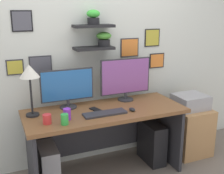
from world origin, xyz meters
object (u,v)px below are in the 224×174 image
object	(u,v)px
cell_phone	(95,109)
computer_tower_left	(48,165)
desk_lamp	(30,75)
water_cup	(67,114)
keyboard	(105,113)
pen_cup	(65,119)
drawer_cabinet	(188,130)
monitor_right	(125,78)
coffee_mug	(47,119)
monitor_left	(67,87)
desk	(103,126)
printer	(190,102)
computer_mouse	(132,109)
computer_tower_right	(152,142)

from	to	relation	value
cell_phone	computer_tower_left	bearing A→B (deg)	159.28
desk_lamp	water_cup	bearing A→B (deg)	-38.99
keyboard	pen_cup	size ratio (longest dim) A/B	4.40
pen_cup	drawer_cabinet	xyz separation A→B (m)	(1.63, 0.28, -0.51)
keyboard	drawer_cabinet	world-z (taller)	keyboard
cell_phone	pen_cup	bearing A→B (deg)	-162.81
monitor_right	coffee_mug	xyz separation A→B (m)	(-0.96, -0.36, -0.21)
cell_phone	pen_cup	xyz separation A→B (m)	(-0.39, -0.25, 0.05)
monitor_left	cell_phone	xyz separation A→B (m)	(0.24, -0.19, -0.22)
desk	pen_cup	world-z (taller)	pen_cup
monitor_right	keyboard	bearing A→B (deg)	-138.54
keyboard	coffee_mug	xyz separation A→B (m)	(-0.57, -0.01, 0.04)
desk	water_cup	distance (m)	0.54
cell_phone	coffee_mug	world-z (taller)	coffee_mug
cell_phone	drawer_cabinet	world-z (taller)	cell_phone
drawer_cabinet	printer	size ratio (longest dim) A/B	1.54
computer_mouse	computer_tower_right	distance (m)	0.66
coffee_mug	computer_tower_left	xyz separation A→B (m)	(0.02, 0.22, -0.59)
desk	drawer_cabinet	xyz separation A→B (m)	(1.15, 0.01, -0.25)
water_cup	desk	bearing A→B (deg)	21.58
desk_lamp	printer	xyz separation A→B (m)	(1.87, -0.06, -0.49)
computer_tower_left	desk	bearing A→B (deg)	-1.82
computer_mouse	coffee_mug	size ratio (longest dim) A/B	1.00
cell_phone	computer_tower_right	xyz separation A→B (m)	(0.70, 0.01, -0.52)
desk_lamp	water_cup	xyz separation A→B (m)	(0.29, -0.23, -0.36)
monitor_left	computer_tower_left	world-z (taller)	monitor_left
keyboard	computer_tower_right	bearing A→B (deg)	14.16
desk	computer_tower_left	distance (m)	0.70
coffee_mug	pen_cup	world-z (taller)	pen_cup
monitor_left	desk_lamp	world-z (taller)	desk_lamp
desk_lamp	computer_tower_right	bearing A→B (deg)	-3.35
monitor_left	keyboard	world-z (taller)	monitor_left
desk	computer_tower_right	distance (m)	0.68
desk_lamp	coffee_mug	xyz separation A→B (m)	(0.09, -0.26, -0.37)
monitor_left	pen_cup	bearing A→B (deg)	-108.42
computer_tower_right	keyboard	bearing A→B (deg)	-165.84
monitor_right	pen_cup	world-z (taller)	monitor_right
desk	keyboard	size ratio (longest dim) A/B	3.80
monitor_right	water_cup	bearing A→B (deg)	-156.61
pen_cup	computer_mouse	bearing A→B (deg)	6.22
monitor_left	computer_tower_right	world-z (taller)	monitor_left
desk_lamp	cell_phone	xyz separation A→B (m)	(0.63, -0.09, -0.41)
water_cup	cell_phone	bearing A→B (deg)	23.47
drawer_cabinet	coffee_mug	bearing A→B (deg)	-173.47
computer_tower_left	desk_lamp	bearing A→B (deg)	159.11
desk	keyboard	bearing A→B (deg)	-105.96
monitor_left	computer_tower_left	bearing A→B (deg)	-152.46
desk	printer	bearing A→B (deg)	0.30
desk	keyboard	xyz separation A→B (m)	(-0.05, -0.18, 0.22)
keyboard	cell_phone	world-z (taller)	keyboard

